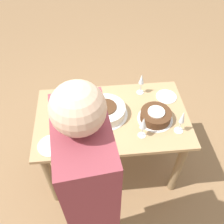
{
  "coord_description": "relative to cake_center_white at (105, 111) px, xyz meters",
  "views": [
    {
      "loc": [
        -0.13,
        -1.33,
        2.26
      ],
      "look_at": [
        0.0,
        0.0,
        0.8
      ],
      "focal_mm": 40.0,
      "sensor_mm": 36.0,
      "label": 1
    }
  ],
  "objects": [
    {
      "name": "ground_plane",
      "position": [
        0.05,
        -0.03,
        -0.79
      ],
      "size": [
        12.0,
        12.0,
        0.0
      ],
      "primitive_type": "plane",
      "color": "#8E6B47"
    },
    {
      "name": "dining_table",
      "position": [
        0.05,
        -0.03,
        -0.19
      ],
      "size": [
        1.23,
        0.74,
        0.75
      ],
      "color": "tan",
      "rests_on": "ground_plane"
    },
    {
      "name": "cake_center_white",
      "position": [
        0.0,
        0.0,
        0.0
      ],
      "size": [
        0.36,
        0.36,
        0.09
      ],
      "color": "white",
      "rests_on": "dining_table"
    },
    {
      "name": "cake_front_chocolate",
      "position": [
        0.39,
        -0.09,
        -0.0
      ],
      "size": [
        0.28,
        0.28,
        0.09
      ],
      "color": "white",
      "rests_on": "dining_table"
    },
    {
      "name": "wine_glass_near",
      "position": [
        0.25,
        -0.24,
        0.1
      ],
      "size": [
        0.06,
        0.06,
        0.2
      ],
      "color": "silver",
      "rests_on": "dining_table"
    },
    {
      "name": "wine_glass_far",
      "position": [
        0.54,
        -0.22,
        0.1
      ],
      "size": [
        0.07,
        0.07,
        0.22
      ],
      "color": "silver",
      "rests_on": "dining_table"
    },
    {
      "name": "wine_glass_extra",
      "position": [
        0.32,
        0.23,
        0.1
      ],
      "size": [
        0.06,
        0.06,
        0.2
      ],
      "color": "silver",
      "rests_on": "dining_table"
    },
    {
      "name": "dessert_plate_left",
      "position": [
        -0.42,
        -0.27,
        -0.04
      ],
      "size": [
        0.19,
        0.19,
        0.01
      ],
      "color": "silver",
      "rests_on": "dining_table"
    },
    {
      "name": "dessert_plate_right",
      "position": [
        0.54,
        0.15,
        -0.04
      ],
      "size": [
        0.18,
        0.18,
        0.01
      ],
      "color": "silver",
      "rests_on": "dining_table"
    },
    {
      "name": "fork_pile",
      "position": [
        -0.32,
        -0.02,
        -0.04
      ],
      "size": [
        0.19,
        0.11,
        0.01
      ],
      "color": "silver",
      "rests_on": "dining_table"
    },
    {
      "name": "person_cutting",
      "position": [
        -0.14,
        -0.78,
        0.27
      ],
      "size": [
        0.26,
        0.42,
        1.75
      ],
      "rotation": [
        0.0,
        0.0,
        1.68
      ],
      "color": "#232328",
      "rests_on": "ground_plane"
    }
  ]
}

